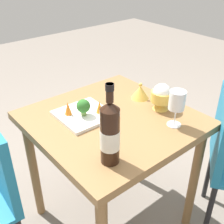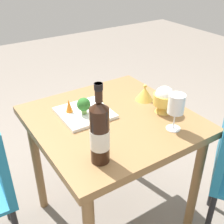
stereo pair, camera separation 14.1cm
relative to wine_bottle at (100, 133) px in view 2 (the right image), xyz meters
The scene contains 10 objects.
ground_plane 0.93m from the wine_bottle, 48.90° to the left, with size 8.00×8.00×0.00m, color gray.
dining_table 0.41m from the wine_bottle, 48.90° to the left, with size 0.77×0.77×0.74m.
wine_bottle is the anchor object (origin of this frame).
wine_glass 0.40m from the wine_bottle, ahead, with size 0.08×0.08×0.18m.
rice_bowl 0.50m from the wine_bottle, 18.20° to the left, with size 0.11×0.11×0.14m.
rice_bowl_lid 0.57m from the wine_bottle, 33.30° to the left, with size 0.10×0.10×0.09m.
serving_plate 0.39m from the wine_bottle, 71.31° to the left, with size 0.25×0.25×0.02m.
broccoli_floret 0.36m from the wine_bottle, 72.16° to the left, with size 0.07×0.07×0.09m.
carrot_garnish_left 0.41m from the wine_bottle, 82.13° to the left, with size 0.04×0.04×0.07m.
carrot_garnish_right 0.37m from the wine_bottle, 59.06° to the left, with size 0.03×0.03×0.06m.
Camera 2 is at (-0.66, -1.02, 1.48)m, focal length 45.66 mm.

